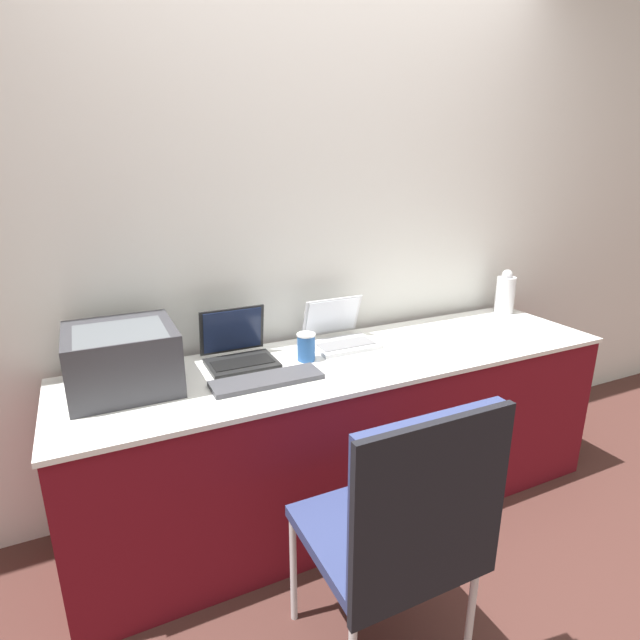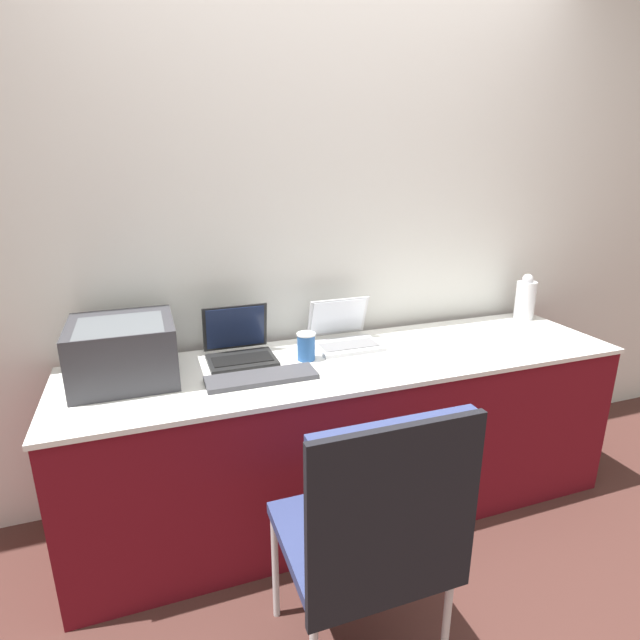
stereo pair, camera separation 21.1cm
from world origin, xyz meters
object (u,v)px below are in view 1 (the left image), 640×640
object	(u,v)px
external_keyboard	(267,380)
chair	(406,522)
laptop_left	(238,351)
laptop_right	(340,334)
printer	(122,356)
coffee_cup	(306,347)
metal_pitcher	(505,293)

from	to	relation	value
external_keyboard	chair	xyz separation A→B (m)	(0.15, -0.74, -0.17)
laptop_left	chair	distance (m)	1.02
laptop_right	external_keyboard	world-z (taller)	laptop_right
printer	coffee_cup	distance (m)	0.74
printer	chair	xyz separation A→B (m)	(0.65, -0.92, -0.29)
external_keyboard	laptop_right	bearing A→B (deg)	29.72
coffee_cup	laptop_left	bearing A→B (deg)	158.56
laptop_right	chair	xyz separation A→B (m)	(-0.31, -1.00, -0.21)
coffee_cup	external_keyboard	bearing A→B (deg)	-148.27
metal_pitcher	chair	distance (m)	1.77
printer	laptop_right	size ratio (longest dim) A/B	1.31
coffee_cup	chair	size ratio (longest dim) A/B	0.12
printer	laptop_right	bearing A→B (deg)	4.74
printer	laptop_left	bearing A→B (deg)	8.21
external_keyboard	chair	bearing A→B (deg)	-78.71
external_keyboard	metal_pitcher	distance (m)	1.58
laptop_right	metal_pitcher	bearing A→B (deg)	2.79
printer	external_keyboard	bearing A→B (deg)	-20.06
laptop_left	laptop_right	bearing A→B (deg)	1.48
metal_pitcher	external_keyboard	bearing A→B (deg)	-168.46
laptop_left	external_keyboard	size ratio (longest dim) A/B	0.65
external_keyboard	coffee_cup	world-z (taller)	coffee_cup
chair	printer	bearing A→B (deg)	125.16
external_keyboard	coffee_cup	bearing A→B (deg)	31.73
coffee_cup	chair	world-z (taller)	chair
laptop_left	printer	bearing A→B (deg)	-171.79
coffee_cup	metal_pitcher	xyz separation A→B (m)	(1.31, 0.17, 0.05)
laptop_left	laptop_right	xyz separation A→B (m)	(0.50, 0.01, -0.00)
printer	laptop_left	size ratio (longest dim) A/B	1.36
laptop_left	chair	xyz separation A→B (m)	(0.18, -0.98, -0.21)
metal_pitcher	laptop_left	bearing A→B (deg)	-177.62
laptop_right	external_keyboard	xyz separation A→B (m)	(-0.46, -0.26, -0.04)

